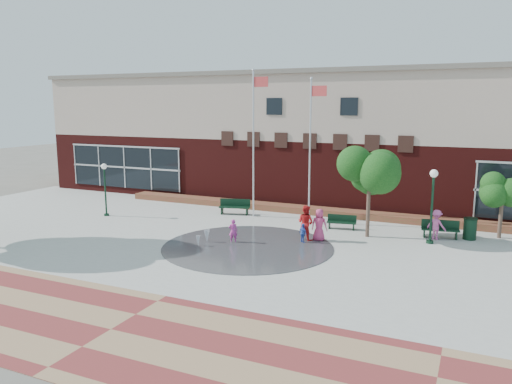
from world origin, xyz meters
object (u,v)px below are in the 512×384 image
at_px(flagpole_right, 311,143).
at_px(child_splash, 233,231).
at_px(bench_left, 235,210).
at_px(trash_can, 470,229).
at_px(flagpole_left, 254,136).

distance_m(flagpole_right, child_splash, 7.33).
bearing_deg(child_splash, flagpole_right, -135.19).
bearing_deg(child_splash, bench_left, -87.99).
bearing_deg(flagpole_right, trash_can, 5.49).
bearing_deg(flagpole_left, flagpole_right, -1.07).
xyz_separation_m(flagpole_left, bench_left, (-1.38, 0.01, -4.72)).
bearing_deg(trash_can, child_splash, -153.08).
distance_m(trash_can, child_splash, 12.25).
xyz_separation_m(flagpole_left, flagpole_right, (3.69, -0.21, -0.31)).
relative_size(flagpole_left, bench_left, 4.46).
xyz_separation_m(bench_left, trash_can, (13.80, -0.34, 0.27)).
height_order(flagpole_right, trash_can, flagpole_right).
bearing_deg(trash_can, bench_left, 178.59).
height_order(flagpole_right, child_splash, flagpole_right).
distance_m(flagpole_left, child_splash, 7.51).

